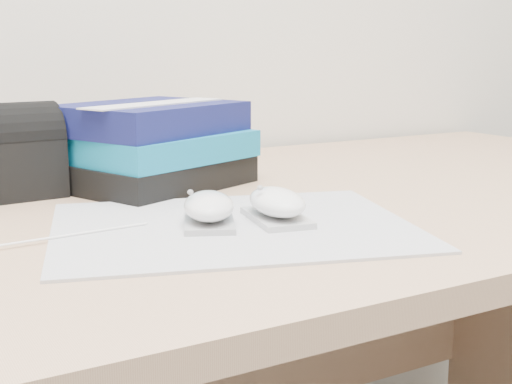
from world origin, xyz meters
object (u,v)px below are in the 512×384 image
book_stack (153,145)px  desk (238,343)px  mouse_front (277,205)px  mouse_rear (209,209)px  pouch (7,152)px

book_stack → desk: bearing=-38.1°
mouse_front → desk: bearing=74.0°
mouse_rear → desk: bearing=53.8°
pouch → book_stack: bearing=-6.2°
pouch → mouse_rear: bearing=-60.1°
book_stack → pouch: bearing=173.8°
mouse_rear → mouse_front: 0.08m
mouse_rear → mouse_front: bearing=-16.3°
desk → mouse_rear: 0.34m
mouse_rear → pouch: (-0.16, 0.28, 0.04)m
mouse_rear → mouse_front: mouse_front is taller
desk → mouse_front: (-0.06, -0.20, 0.26)m
book_stack → pouch: pouch is taller
book_stack → mouse_front: bearing=-82.4°
book_stack → pouch: (-0.20, 0.02, 0.00)m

